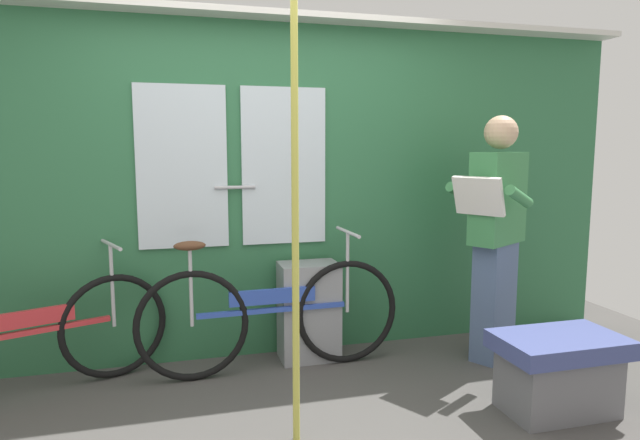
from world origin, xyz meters
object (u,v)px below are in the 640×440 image
Objects in this scene: bicycle_near_door at (272,315)px; passenger_reading_newspaper at (496,233)px; handrail_pole at (295,214)px; bicycle_leaning_behind at (22,339)px; bench_seat_corner at (558,371)px; trash_bin_by_wall at (309,311)px.

bicycle_near_door is 1.04× the size of passenger_reading_newspaper.
bicycle_near_door is 0.76× the size of handrail_pole.
bicycle_leaning_behind is at bearing -33.72° from passenger_reading_newspaper.
bicycle_leaning_behind is 2.34× the size of bench_seat_corner.
bicycle_near_door is at bearing -151.78° from trash_bin_by_wall.
bicycle_near_door reaches higher than bicycle_leaning_behind.
bicycle_leaning_behind is 0.95× the size of passenger_reading_newspaper.
trash_bin_by_wall is (-1.25, 0.35, -0.56)m from passenger_reading_newspaper.
handrail_pole is (-0.04, -0.91, 0.79)m from bicycle_near_door.
bicycle_near_door is 2.54× the size of bench_seat_corner.
handrail_pole is at bearing -52.35° from bicycle_leaning_behind.
bicycle_leaning_behind is 3.13m from bench_seat_corner.
passenger_reading_newspaper is 1.76m from handrail_pole.
bicycle_near_door is 1.64m from passenger_reading_newspaper.
handrail_pole reaches higher than bicycle_leaning_behind.
handrail_pole is 3.36× the size of bench_seat_corner.
bicycle_leaning_behind reaches higher than bench_seat_corner.
trash_bin_by_wall is at bearing 72.72° from handrail_pole.
bench_seat_corner is (1.46, -0.99, -0.15)m from bicycle_near_door.
bench_seat_corner is (1.50, -0.09, -0.94)m from handrail_pole.
handrail_pole reaches higher than passenger_reading_newspaper.
passenger_reading_newspaper is at bearing -8.85° from bicycle_near_door.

